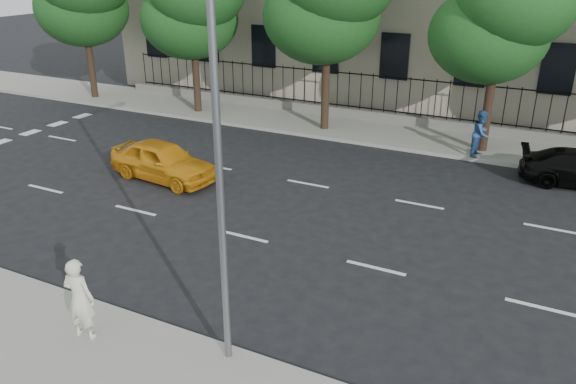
% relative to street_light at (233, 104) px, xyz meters
% --- Properties ---
extents(ground, '(120.00, 120.00, 0.00)m').
position_rel_street_light_xyz_m(ground, '(-2.50, 1.77, -5.15)').
color(ground, black).
rests_on(ground, ground).
extents(near_sidewalk, '(60.00, 4.00, 0.15)m').
position_rel_street_light_xyz_m(near_sidewalk, '(-2.50, -2.23, -5.07)').
color(near_sidewalk, gray).
rests_on(near_sidewalk, ground).
extents(far_sidewalk, '(60.00, 4.00, 0.15)m').
position_rel_street_light_xyz_m(far_sidewalk, '(-2.50, 15.77, -5.07)').
color(far_sidewalk, gray).
rests_on(far_sidewalk, ground).
extents(lane_markings, '(49.60, 4.62, 0.01)m').
position_rel_street_light_xyz_m(lane_markings, '(-2.50, 6.52, -5.14)').
color(lane_markings, silver).
rests_on(lane_markings, ground).
extents(iron_fence, '(30.00, 0.50, 2.20)m').
position_rel_street_light_xyz_m(iron_fence, '(-2.50, 17.47, -4.50)').
color(iron_fence, slate).
rests_on(iron_fence, far_sidewalk).
extents(street_light, '(0.25, 3.32, 8.05)m').
position_rel_street_light_xyz_m(street_light, '(0.00, 0.00, 0.00)').
color(street_light, slate).
rests_on(street_light, near_sidewalk).
extents(tree_d, '(5.34, 4.94, 8.84)m').
position_rel_street_light_xyz_m(tree_d, '(2.54, 15.13, 0.69)').
color(tree_d, '#382619').
rests_on(tree_d, far_sidewalk).
extents(yellow_taxi, '(4.30, 2.12, 1.41)m').
position_rel_street_light_xyz_m(yellow_taxi, '(-7.38, 6.87, -4.44)').
color(yellow_taxi, orange).
rests_on(yellow_taxi, ground).
extents(woman_near, '(0.73, 0.54, 1.83)m').
position_rel_street_light_xyz_m(woman_near, '(-3.02, -1.34, -4.08)').
color(woman_near, silver).
rests_on(woman_near, near_sidewalk).
extents(pedestrian_far, '(0.86, 1.01, 1.84)m').
position_rel_street_light_xyz_m(pedestrian_far, '(2.48, 14.17, -4.08)').
color(pedestrian_far, '#2D5188').
rests_on(pedestrian_far, far_sidewalk).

